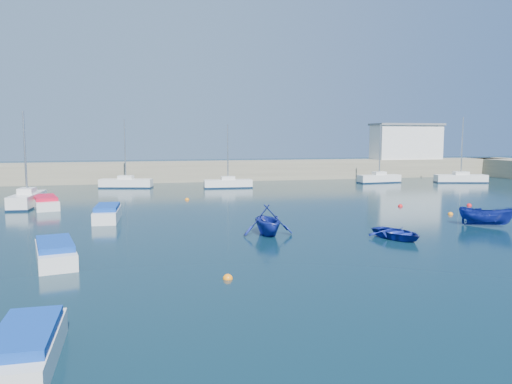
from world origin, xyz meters
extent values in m
plane|color=black|center=(0.00, 0.00, 0.00)|extent=(220.00, 220.00, 0.00)
cube|color=gray|center=(0.00, 46.00, 1.30)|extent=(96.00, 4.50, 2.60)
cube|color=silver|center=(30.00, 46.00, 5.10)|extent=(10.00, 4.00, 5.00)
cube|color=silver|center=(-18.53, 24.38, 0.57)|extent=(2.22, 6.17, 1.14)
cylinder|color=#B7BABC|center=(-18.53, 24.38, 4.62)|extent=(0.17, 0.17, 6.95)
cube|color=silver|center=(-10.56, 38.64, 0.52)|extent=(6.24, 3.13, 1.03)
cylinder|color=#B7BABC|center=(-10.56, 38.64, 4.49)|extent=(0.15, 0.15, 6.91)
cube|color=silver|center=(1.00, 35.65, 0.49)|extent=(5.63, 1.84, 0.97)
cylinder|color=#B7BABC|center=(1.00, 35.65, 4.17)|extent=(0.14, 0.14, 6.39)
cube|color=silver|center=(21.28, 37.48, 0.52)|extent=(5.76, 2.03, 1.03)
cylinder|color=#B7BABC|center=(21.28, 37.48, 4.28)|extent=(0.15, 0.15, 6.49)
cube|color=silver|center=(31.72, 35.17, 0.52)|extent=(6.72, 3.35, 1.03)
cylinder|color=#B7BABC|center=(31.72, 35.17, 4.75)|extent=(0.15, 0.15, 7.44)
cube|color=silver|center=(-13.36, 3.64, 0.38)|extent=(2.54, 4.91, 0.76)
cube|color=#0D3693|center=(-13.36, 3.64, 0.90)|extent=(2.23, 3.75, 0.28)
cube|color=silver|center=(-11.54, 15.48, 0.41)|extent=(1.85, 4.64, 0.81)
cube|color=#0D3693|center=(-11.54, 15.48, 0.96)|extent=(1.71, 3.50, 0.30)
cube|color=silver|center=(-16.91, 23.16, 0.37)|extent=(2.92, 5.26, 0.75)
cube|color=red|center=(-16.91, 23.16, 0.89)|extent=(2.52, 4.03, 0.28)
cube|color=silver|center=(-12.47, -7.65, 0.37)|extent=(1.52, 4.34, 0.74)
cube|color=#0D3693|center=(-12.47, -7.65, 0.88)|extent=(1.44, 3.25, 0.28)
imported|color=navy|center=(5.30, 4.63, 0.35)|extent=(3.28, 3.91, 0.69)
imported|color=navy|center=(-1.77, 7.65, 0.92)|extent=(3.03, 3.51, 1.85)
imported|color=navy|center=(13.19, 6.95, 0.67)|extent=(3.50, 3.24, 1.34)
sphere|color=orange|center=(-5.86, -1.10, 0.00)|extent=(0.43, 0.43, 0.43)
sphere|color=red|center=(12.54, 16.89, 0.00)|extent=(0.42, 0.42, 0.42)
sphere|color=orange|center=(14.02, 12.00, 0.00)|extent=(0.39, 0.39, 0.39)
sphere|color=orange|center=(-4.79, 25.72, 0.00)|extent=(0.40, 0.40, 0.40)
sphere|color=red|center=(18.58, 15.87, 0.00)|extent=(0.43, 0.43, 0.43)
camera|label=1|loc=(-9.58, -21.32, 5.99)|focal=35.00mm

